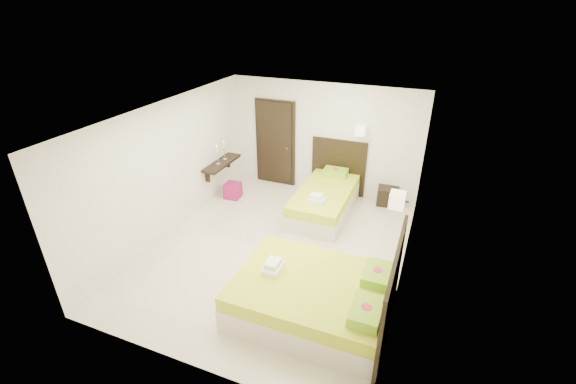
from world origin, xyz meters
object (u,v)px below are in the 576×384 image
at_px(bed_double, 318,296).
at_px(ottoman, 233,190).
at_px(nightstand, 388,196).
at_px(bed_single, 326,198).

height_order(bed_double, ottoman, bed_double).
bearing_deg(nightstand, bed_double, -101.77).
xyz_separation_m(nightstand, ottoman, (-3.44, -1.03, -0.03)).
xyz_separation_m(bed_single, ottoman, (-2.22, -0.19, -0.15)).
height_order(bed_double, nightstand, bed_double).
distance_m(bed_double, ottoman, 4.14).
bearing_deg(bed_single, nightstand, 34.43).
xyz_separation_m(bed_double, nightstand, (0.43, 3.86, -0.13)).
height_order(bed_single, bed_double, bed_double).
xyz_separation_m(bed_double, ottoman, (-3.01, 2.83, -0.16)).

